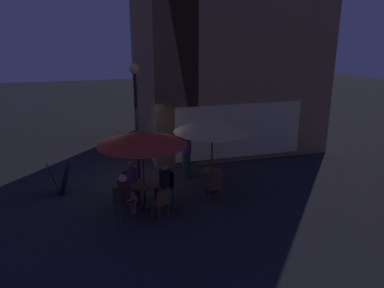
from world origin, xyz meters
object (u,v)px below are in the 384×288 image
object	(u,v)px
cafe_chair_0	(215,185)
patron_standing_3	(187,154)
patio_umbrella_0	(212,124)
patio_umbrella_1	(142,138)
cafe_chair_3	(121,200)
cafe_chair_4	(162,201)
cafe_chair_1	(168,183)
cafe_table_1	(144,191)
patron_seated_1	(133,179)
patron_seated_0	(163,181)
menu_sandwich_board	(59,178)
patron_seated_2	(125,192)
cafe_chair_2	(130,182)
street_lamp_near_corner	(136,97)
cafe_table_0	(212,177)

from	to	relation	value
cafe_chair_0	patron_standing_3	size ratio (longest dim) A/B	0.58
patio_umbrella_0	patio_umbrella_1	xyz separation A→B (m)	(-2.25, -0.55, -0.11)
cafe_chair_3	cafe_chair_4	bearing A→B (deg)	-49.45
cafe_chair_1	cafe_table_1	bearing A→B (deg)	0.00
cafe_table_1	patron_seated_1	bearing A→B (deg)	113.36
cafe_chair_4	patron_seated_0	xyz separation A→B (m)	(0.25, 0.97, 0.16)
menu_sandwich_board	cafe_chair_0	distance (m)	4.94
cafe_chair_0	patron_seated_0	size ratio (longest dim) A/B	0.82
cafe_chair_3	cafe_chair_1	bearing A→B (deg)	-6.04
patio_umbrella_1	patron_seated_1	world-z (taller)	patio_umbrella_1
cafe_chair_0	cafe_chair_4	bearing A→B (deg)	117.95
patio_umbrella_1	patron_seated_2	size ratio (longest dim) A/B	1.97
cafe_chair_1	menu_sandwich_board	bearing A→B (deg)	-44.35
patio_umbrella_1	cafe_chair_4	world-z (taller)	patio_umbrella_1
patio_umbrella_1	patio_umbrella_0	bearing A→B (deg)	13.79
menu_sandwich_board	cafe_chair_0	bearing A→B (deg)	-36.44
cafe_chair_1	cafe_chair_3	size ratio (longest dim) A/B	1.12
cafe_chair_0	cafe_chair_2	size ratio (longest dim) A/B	1.07
street_lamp_near_corner	patron_seated_2	xyz separation A→B (m)	(-0.75, -2.67, -2.16)
street_lamp_near_corner	cafe_chair_3	distance (m)	3.70
patron_seated_1	patron_seated_0	bearing A→B (deg)	42.56
menu_sandwich_board	cafe_table_0	xyz separation A→B (m)	(4.66, -1.23, -0.02)
patio_umbrella_1	cafe_chair_4	xyz separation A→B (m)	(0.35, -0.77, -1.61)
street_lamp_near_corner	cafe_chair_4	xyz separation A→B (m)	(0.18, -3.10, -2.34)
patio_umbrella_0	cafe_chair_2	xyz separation A→B (m)	(-2.56, 0.17, -1.70)
patio_umbrella_0	cafe_chair_3	distance (m)	3.53
cafe_table_1	cafe_chair_0	bearing A→B (deg)	-7.19
menu_sandwich_board	cafe_chair_2	size ratio (longest dim) A/B	1.06
patio_umbrella_1	patron_seated_1	size ratio (longest dim) A/B	1.98
patio_umbrella_1	patron_seated_1	distance (m)	1.56
cafe_table_0	patio_umbrella_1	size ratio (longest dim) A/B	0.29
patron_seated_2	cafe_table_1	bearing A→B (deg)	-0.00
patio_umbrella_0	cafe_chair_0	xyz separation A→B (m)	(-0.17, -0.81, -1.65)
patron_seated_2	patron_standing_3	xyz separation A→B (m)	(2.39, 2.33, 0.15)
cafe_table_1	cafe_chair_1	bearing A→B (deg)	18.40
cafe_chair_0	patron_standing_3	xyz separation A→B (m)	(-0.27, 2.25, 0.27)
cafe_table_0	patron_standing_3	size ratio (longest dim) A/B	0.42
cafe_chair_4	patron_seated_0	distance (m)	1.01
cafe_chair_0	cafe_chair_4	distance (m)	1.80
cafe_chair_4	patron_seated_0	world-z (taller)	patron_seated_0
patron_seated_1	menu_sandwich_board	bearing A→B (deg)	-142.49
menu_sandwich_board	cafe_table_0	distance (m)	4.82
patron_standing_3	street_lamp_near_corner	bearing A→B (deg)	-143.45
patron_seated_2	patron_standing_3	bearing A→B (deg)	13.66
street_lamp_near_corner	cafe_chair_3	world-z (taller)	street_lamp_near_corner
patron_standing_3	cafe_chair_1	bearing A→B (deg)	-73.25
cafe_table_0	patron_seated_1	bearing A→B (deg)	179.38
street_lamp_near_corner	cafe_chair_0	xyz separation A→B (m)	(1.91, -2.59, -2.27)
street_lamp_near_corner	cafe_chair_2	distance (m)	2.87
menu_sandwich_board	cafe_chair_3	xyz separation A→B (m)	(1.72, -2.20, 0.04)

